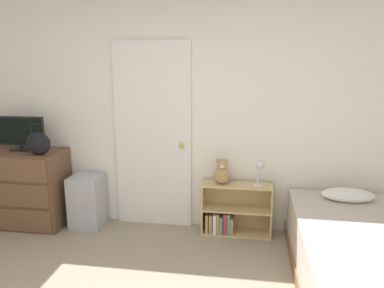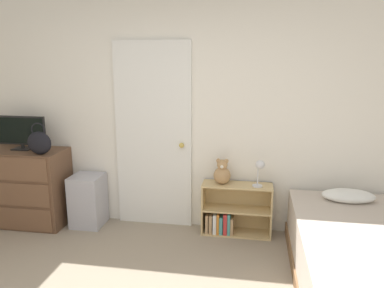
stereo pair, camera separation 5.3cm
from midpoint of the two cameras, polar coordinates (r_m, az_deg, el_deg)
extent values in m
cube|color=white|center=(4.09, -1.14, 4.54)|extent=(10.00, 0.06, 2.55)
cube|color=white|center=(4.16, -5.53, 1.18)|extent=(0.86, 0.04, 2.06)
sphere|color=gold|center=(4.06, -1.24, -0.20)|extent=(0.06, 0.06, 0.06)
cube|color=brown|center=(4.71, -23.77, -5.98)|extent=(0.95, 0.47, 0.87)
cube|color=brown|center=(4.62, -25.08, -10.29)|extent=(0.88, 0.01, 0.26)
cube|color=brown|center=(4.52, -25.44, -6.92)|extent=(0.88, 0.01, 0.26)
cube|color=brown|center=(4.43, -25.80, -3.42)|extent=(0.88, 0.01, 0.26)
cube|color=black|center=(4.61, -24.05, -0.65)|extent=(0.20, 0.16, 0.01)
cylinder|color=black|center=(4.60, -24.08, -0.32)|extent=(0.04, 0.04, 0.04)
cube|color=black|center=(4.57, -24.29, 1.91)|extent=(0.58, 0.03, 0.32)
cube|color=black|center=(4.56, -24.39, 1.87)|extent=(0.54, 0.01, 0.29)
ellipsoid|color=black|center=(4.27, -21.91, 0.13)|extent=(0.27, 0.12, 0.25)
torus|color=black|center=(4.24, -22.07, 1.97)|extent=(0.16, 0.01, 0.16)
cube|color=#ADADB7|center=(4.46, -15.22, -8.28)|extent=(0.34, 0.35, 0.59)
cube|color=tan|center=(4.16, 2.09, -9.58)|extent=(0.02, 0.25, 0.56)
cube|color=tan|center=(4.14, 12.31, -10.01)|extent=(0.02, 0.25, 0.56)
cube|color=tan|center=(4.24, 7.08, -13.23)|extent=(0.71, 0.25, 0.02)
cube|color=tan|center=(4.13, 7.18, -9.83)|extent=(0.71, 0.25, 0.02)
cube|color=tan|center=(4.03, 7.30, -6.25)|extent=(0.71, 0.25, 0.02)
cube|color=tan|center=(4.24, 7.26, -9.20)|extent=(0.75, 0.01, 0.56)
cube|color=tan|center=(4.18, 2.72, -11.86)|extent=(0.03, 0.15, 0.21)
cube|color=tan|center=(4.17, 3.27, -11.93)|extent=(0.03, 0.14, 0.21)
cube|color=white|center=(4.19, 3.93, -11.77)|extent=(0.04, 0.19, 0.21)
cube|color=orange|center=(4.18, 4.42, -11.76)|extent=(0.03, 0.18, 0.22)
cube|color=teal|center=(4.20, 4.90, -11.89)|extent=(0.04, 0.21, 0.19)
cube|color=red|center=(4.17, 5.51, -11.80)|extent=(0.04, 0.17, 0.23)
cube|color=teal|center=(4.15, 6.04, -11.88)|extent=(0.03, 0.14, 0.23)
cube|color=tan|center=(4.18, 6.50, -12.08)|extent=(0.03, 0.19, 0.19)
sphere|color=tan|center=(4.01, 4.98, -4.80)|extent=(0.18, 0.18, 0.18)
sphere|color=tan|center=(3.97, 5.02, -3.16)|extent=(0.11, 0.11, 0.11)
sphere|color=silver|center=(3.93, 4.96, -3.47)|extent=(0.04, 0.04, 0.04)
sphere|color=tan|center=(3.97, 4.42, -2.55)|extent=(0.05, 0.05, 0.05)
sphere|color=tan|center=(3.96, 5.64, -2.59)|extent=(0.05, 0.05, 0.05)
cylinder|color=silver|center=(4.00, 10.29, -6.28)|extent=(0.11, 0.11, 0.01)
cylinder|color=silver|center=(3.97, 10.36, -4.84)|extent=(0.01, 0.01, 0.20)
sphere|color=silver|center=(3.92, 10.72, -3.12)|extent=(0.10, 0.10, 0.10)
cube|color=brown|center=(3.62, 24.92, -18.47)|extent=(1.12, 1.91, 0.12)
cube|color=beige|center=(3.50, 25.33, -14.89)|extent=(1.09, 1.85, 0.39)
ellipsoid|color=white|center=(4.01, 23.09, -7.27)|extent=(0.50, 0.28, 0.12)
camera|label=1|loc=(0.03, -89.61, 0.09)|focal=35.00mm
camera|label=2|loc=(0.03, 90.39, -0.09)|focal=35.00mm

